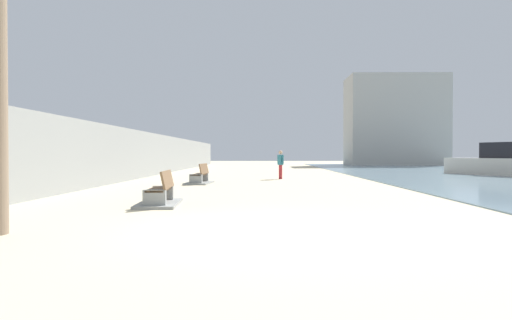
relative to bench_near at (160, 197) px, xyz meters
The scene contains 7 objects.
ground_plane 14.33m from the bench_near, 78.63° to the left, with size 120.00×120.00×0.00m, color beige.
seawall 14.85m from the bench_near, 108.41° to the left, with size 0.80×64.00×2.82m, color gray.
bench_near is the anchor object (origin of this frame).
bench_far 8.54m from the bench_near, 91.00° to the left, with size 1.26×2.18×0.98m.
person_walking 12.92m from the bench_near, 72.17° to the left, with size 0.35×0.44×1.65m.
boat_mid_bay 24.53m from the bench_near, 41.64° to the left, with size 4.16×6.30×2.17m.
harbor_building 46.82m from the bench_near, 64.71° to the left, with size 12.00×6.00×11.31m, color #ADAAA3.
Camera 1 is at (0.08, -7.88, 1.45)m, focal length 29.41 mm.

